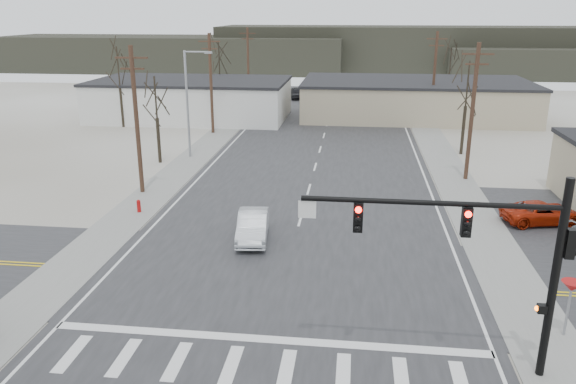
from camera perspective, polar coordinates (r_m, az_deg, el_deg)
name	(u,v)px	position (r m, az deg, el deg)	size (l,w,h in m)	color
ground	(284,279)	(26.90, -0.44, -8.85)	(140.00, 140.00, 0.00)	silver
main_road	(310,185)	(40.76, 2.25, 0.69)	(18.00, 110.00, 0.05)	#262629
cross_road	(284,279)	(26.89, -0.44, -8.81)	(90.00, 10.00, 0.04)	#262629
sidewalk_left	(188,163)	(47.46, -10.11, 2.93)	(3.00, 90.00, 0.06)	gray
sidewalk_right	(449,171)	(46.06, 16.05, 2.04)	(3.00, 90.00, 0.06)	gray
traffic_signal_mast	(498,250)	(19.71, 20.55, -5.51)	(8.95, 0.43, 7.20)	black
fire_hydrant	(139,206)	(36.39, -14.92, -1.38)	(0.24, 0.24, 0.87)	#A50C0C
yield_sign	(572,289)	(24.17, 26.86, -8.74)	(0.80, 0.80, 2.35)	gray
building_left_far	(192,99)	(67.32, -9.77, 9.30)	(22.30, 12.30, 4.50)	silver
building_right_far	(415,99)	(68.88, 12.76, 9.23)	(26.30, 14.30, 4.30)	tan
upole_left_b	(136,118)	(39.27, -15.14, 7.23)	(2.20, 0.30, 10.00)	#402B1D
upole_left_c	(211,82)	(58.08, -7.83, 11.00)	(2.20, 0.30, 10.00)	#402B1D
upole_left_d	(248,64)	(77.49, -4.07, 12.84)	(2.20, 0.30, 10.00)	#402B1D
upole_right_a	(472,110)	(43.19, 18.22, 7.89)	(2.20, 0.30, 10.00)	#402B1D
upole_right_b	(434,76)	(64.72, 14.62, 11.30)	(2.20, 0.30, 10.00)	#402B1D
streetlight_main	(189,98)	(48.37, -9.99, 9.35)	(2.40, 0.25, 9.00)	gray
tree_left_near	(156,100)	(47.17, -13.29, 9.10)	(3.30, 3.30, 7.35)	#2D261B
tree_right_mid	(467,86)	(51.06, 17.76, 10.18)	(3.74, 3.74, 8.33)	#2D261B
tree_left_far	(219,60)	(72.09, -7.01, 13.21)	(3.96, 3.96, 8.82)	#2D261B
tree_right_far	(450,63)	(77.01, 16.17, 12.43)	(3.52, 3.52, 7.84)	#2D261B
tree_left_mid	(118,68)	(63.28, -16.86, 11.94)	(3.96, 3.96, 8.82)	#2D261B
hill_left	(173,54)	(122.20, -11.60, 13.60)	(70.00, 18.00, 7.00)	#333026
hill_center	(417,49)	(120.63, 12.95, 13.94)	(80.00, 18.00, 9.00)	#333026
sedan_crossing	(253,226)	(31.10, -3.60, -3.43)	(1.60, 4.60, 1.51)	#B4BAC0
car_far_a	(345,101)	(74.31, 5.80, 9.17)	(2.24, 5.50, 1.60)	black
car_far_b	(297,93)	(81.50, 0.91, 10.02)	(1.83, 4.54, 1.55)	black
car_parked_red	(542,213)	(36.60, 24.37, -1.92)	(2.16, 4.67, 1.30)	#A11F08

